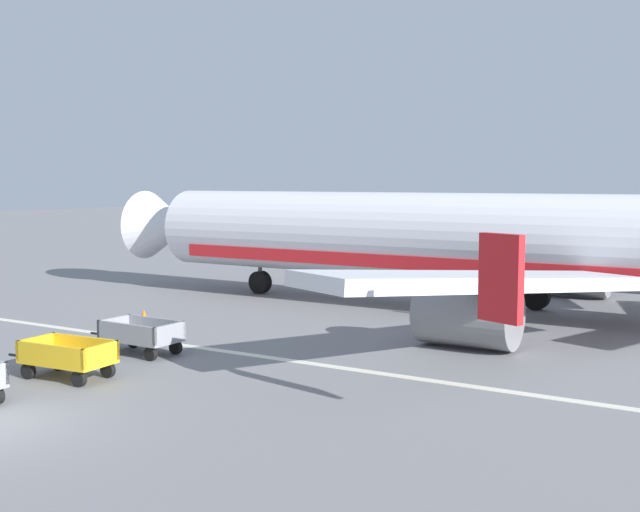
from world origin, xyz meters
name	(u,v)px	position (x,y,z in m)	size (l,w,h in m)	color
apron_stripe	(232,352)	(0.00, 9.07, 0.01)	(120.00, 0.36, 0.01)	silver
airplane	(487,241)	(4.38, 20.41, 3.05)	(37.52, 30.30, 11.34)	silver
baggage_cart_fourth_in_row	(67,357)	(-1.87, 4.03, 0.60)	(3.60, 1.59, 1.07)	gold
baggage_cart_far_end	(141,335)	(-2.36, 7.40, 0.60)	(3.56, 1.42, 1.07)	gray
traffic_cone_near_plane	(144,318)	(-5.76, 11.04, 0.32)	(0.48, 0.48, 0.63)	orange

